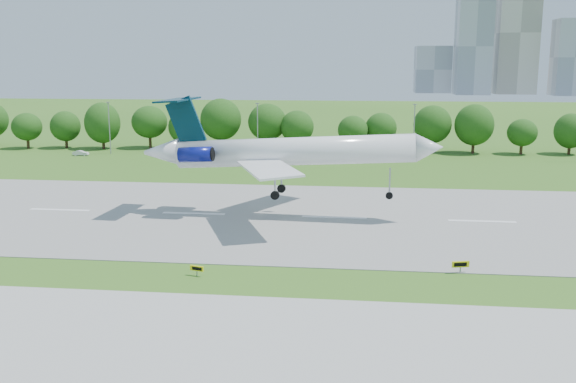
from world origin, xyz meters
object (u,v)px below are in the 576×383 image
object	(u,v)px
service_vehicle_b	(258,153)
airliner	(279,151)
taxi_sign_left	(197,269)
service_vehicle_a	(81,153)

from	to	relation	value
service_vehicle_b	airliner	bearing A→B (deg)	-179.15
taxi_sign_left	service_vehicle_a	bearing A→B (deg)	137.29
airliner	taxi_sign_left	bearing A→B (deg)	-97.40
service_vehicle_a	service_vehicle_b	xyz separation A→B (m)	(40.75, 4.42, -0.04)
taxi_sign_left	service_vehicle_b	distance (m)	84.63
taxi_sign_left	service_vehicle_a	size ratio (longest dim) A/B	0.42
service_vehicle_b	taxi_sign_left	bearing A→B (deg)	173.79
airliner	service_vehicle_a	bearing A→B (deg)	138.13
taxi_sign_left	service_vehicle_b	world-z (taller)	service_vehicle_b
airliner	taxi_sign_left	distance (m)	28.15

